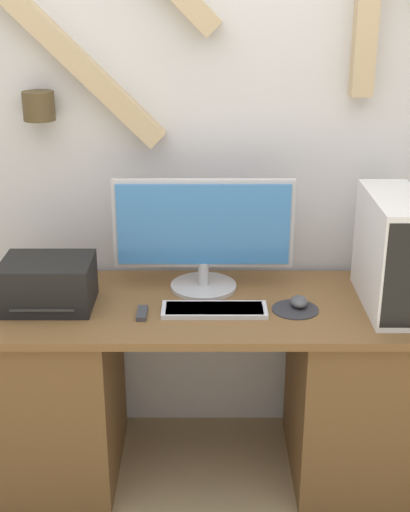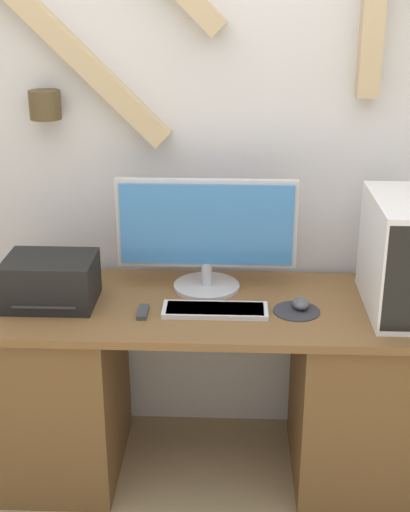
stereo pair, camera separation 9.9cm
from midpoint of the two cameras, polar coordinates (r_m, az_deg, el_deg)
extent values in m
cube|color=silver|center=(2.83, 1.46, 10.71)|extent=(6.40, 0.05, 2.70)
cube|color=tan|center=(2.79, -10.79, 17.06)|extent=(0.84, 0.08, 0.84)
cylinder|color=#4C3D23|center=(2.82, -11.68, 11.76)|extent=(0.12, 0.12, 0.11)
cube|color=brown|center=(2.67, 1.19, -4.11)|extent=(1.64, 0.63, 0.03)
cube|color=brown|center=(2.92, -10.50, -10.40)|extent=(0.46, 0.58, 0.71)
cube|color=brown|center=(2.90, 12.85, -10.82)|extent=(0.46, 0.58, 0.71)
cylinder|color=#B7B7BC|center=(2.79, 1.14, -2.44)|extent=(0.26, 0.26, 0.02)
cylinder|color=#B7B7BC|center=(2.77, 1.15, -1.42)|extent=(0.04, 0.04, 0.09)
cube|color=#B7B7BC|center=(2.70, 1.18, 2.62)|extent=(0.69, 0.03, 0.35)
cube|color=#387AC6|center=(2.69, 1.17, 2.51)|extent=(0.65, 0.01, 0.31)
cube|color=silver|center=(2.59, 1.91, -4.37)|extent=(0.38, 0.13, 0.02)
cube|color=white|center=(2.59, 1.91, -4.26)|extent=(0.35, 0.11, 0.01)
cylinder|color=#2D2D33|center=(2.63, 8.41, -4.39)|extent=(0.17, 0.17, 0.00)
ellipsoid|color=#4C4C51|center=(2.64, 8.74, -3.77)|extent=(0.06, 0.09, 0.04)
cube|color=white|center=(2.65, 16.03, 0.09)|extent=(0.18, 0.47, 0.42)
cube|color=black|center=(2.45, 17.19, -1.85)|extent=(0.17, 0.01, 0.38)
cube|color=black|center=(2.68, -11.19, -1.96)|extent=(0.33, 0.25, 0.18)
cube|color=#333333|center=(2.64, -11.47, -3.58)|extent=(0.23, 0.11, 0.01)
cube|color=#38383D|center=(2.59, -3.91, -4.50)|extent=(0.04, 0.11, 0.02)
camera|label=1|loc=(0.05, -88.90, 0.43)|focal=50.00mm
camera|label=2|loc=(0.05, 91.10, -0.43)|focal=50.00mm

